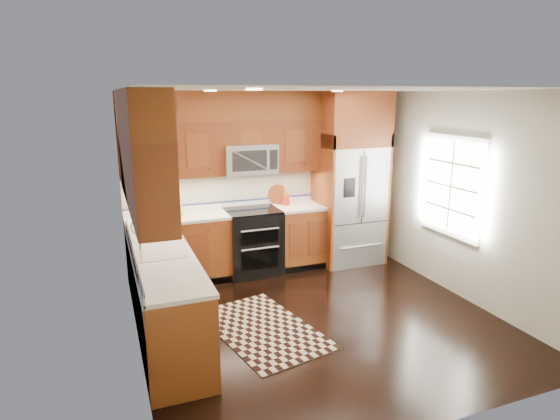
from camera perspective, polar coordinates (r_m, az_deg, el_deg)
name	(u,v)px	position (r m, az deg, el deg)	size (l,w,h in m)	color
ground	(317,318)	(5.64, 4.57, -12.99)	(4.00, 4.00, 0.00)	black
wall_back	(261,180)	(7.00, -2.29, 3.62)	(4.00, 0.02, 2.60)	beige
wall_left	(131,229)	(4.70, -17.73, -2.19)	(0.02, 4.00, 2.60)	beige
wall_right	(463,197)	(6.30, 21.46, 1.51)	(0.02, 4.00, 2.60)	beige
window	(452,186)	(6.41, 20.20, 2.73)	(0.04, 1.10, 1.30)	white
base_cabinets	(196,270)	(5.90, -10.18, -7.17)	(2.85, 3.00, 0.90)	brown
countertop	(204,229)	(5.88, -9.23, -2.36)	(2.86, 3.01, 0.04)	silver
upper_cabinets	(194,140)	(5.73, -10.43, 8.44)	(2.85, 3.00, 1.15)	brown
range	(253,242)	(6.82, -3.32, -3.87)	(0.76, 0.67, 0.95)	black
microwave	(249,159)	(6.68, -3.81, 6.23)	(0.76, 0.40, 0.42)	#B2B2B7
refrigerator	(350,179)	(7.19, 8.55, 3.79)	(0.98, 0.75, 2.60)	#B2B2B7
sink_faucet	(158,249)	(5.02, -14.62, -4.61)	(0.54, 0.44, 0.37)	#B2B2B7
rug	(263,329)	(5.39, -2.10, -14.26)	(0.96, 1.60, 0.01)	black
knife_block	(176,206)	(6.51, -12.55, 0.42)	(0.17, 0.19, 0.31)	tan
utensil_crock	(286,198)	(6.97, 0.70, 1.52)	(0.12, 0.12, 0.33)	#A12813
cutting_board	(278,203)	(7.09, -0.29, 0.89)	(0.29, 0.29, 0.02)	brown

